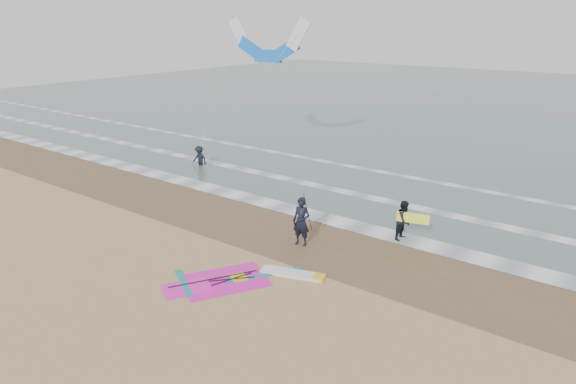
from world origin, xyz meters
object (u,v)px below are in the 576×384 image
Objects in this scene: person_standing at (301,222)px; person_walking at (404,220)px; windsurf_rig at (243,279)px; person_wading at (199,153)px; surf_kite at (268,45)px.

person_standing is 4.24m from person_walking.
person_wading reaches higher than windsurf_rig.
person_wading is (-11.86, 9.40, 0.78)m from windsurf_rig.
surf_kite is at bearing 126.49° from person_standing.
surf_kite is (2.14, 4.16, 6.30)m from person_wading.
person_wading is at bearing 86.32° from person_walking.
windsurf_rig is 2.38× the size of person_standing.
person_walking is 0.21× the size of surf_kite.
person_standing is 1.23× the size of person_wading.
windsurf_rig is at bearing -54.38° from surf_kite.
person_standing is at bearing -27.67° from person_wading.
person_walking reaches higher than person_wading.
person_wading is (-11.77, 5.79, -0.19)m from person_standing.
surf_kite is at bearing 68.24° from person_walking.
surf_kite reaches higher than person_standing.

